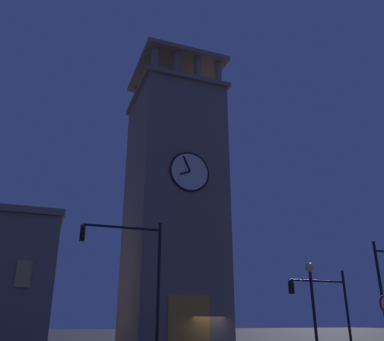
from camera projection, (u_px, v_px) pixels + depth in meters
The scene contains 4 objects.
clocktower at pixel (173, 206), 35.92m from camera, with size 7.98×8.95×28.97m.
traffic_signal_mid at pixel (327, 300), 24.70m from camera, with size 4.12×0.41×5.23m.
traffic_signal_far at pixel (136, 268), 19.71m from camera, with size 4.06×0.41×6.95m.
street_lamp at pixel (312, 294), 19.12m from camera, with size 0.44×0.44×4.85m.
Camera 1 is at (12.23, 28.52, 2.18)m, focal length 37.68 mm.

